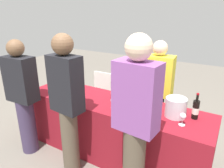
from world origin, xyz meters
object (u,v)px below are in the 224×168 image
at_px(guest_0, 23,95).
at_px(guest_2, 136,120).
at_px(wine_bottle_4, 129,95).
at_px(ice_bucket, 176,107).
at_px(wine_bottle_1, 69,81).
at_px(wine_bottle_6, 196,109).
at_px(wine_bottle_2, 75,81).
at_px(wine_glass_0, 113,101).
at_px(wine_bottle_0, 63,80).
at_px(wine_glass_4, 183,117).
at_px(wine_bottle_3, 113,90).
at_px(guest_1, 67,102).
at_px(wine_glass_3, 155,111).
at_px(wine_glass_1, 120,104).
at_px(menu_board, 107,93).
at_px(wine_glass_2, 139,107).
at_px(wine_bottle_5, 146,99).
at_px(server_pouring, 157,90).

relative_size(guest_0, guest_2, 0.91).
height_order(wine_bottle_4, ice_bucket, wine_bottle_4).
height_order(wine_bottle_1, wine_bottle_6, wine_bottle_1).
bearing_deg(wine_bottle_2, wine_glass_0, -18.20).
distance_m(wine_bottle_0, wine_glass_4, 1.85).
bearing_deg(wine_bottle_3, guest_1, -107.26).
bearing_deg(wine_bottle_0, wine_bottle_4, -1.41).
distance_m(wine_glass_3, ice_bucket, 0.25).
relative_size(wine_glass_1, wine_glass_3, 1.08).
height_order(wine_glass_0, guest_1, guest_1).
distance_m(wine_bottle_0, ice_bucket, 1.73).
distance_m(wine_glass_1, menu_board, 1.62).
bearing_deg(guest_1, menu_board, 111.64).
xyz_separation_m(wine_glass_4, menu_board, (-1.65, 1.15, -0.49)).
bearing_deg(menu_board, guest_1, -74.99).
xyz_separation_m(wine_bottle_6, wine_glass_2, (-0.56, -0.24, -0.01)).
height_order(wine_bottle_6, guest_0, guest_0).
relative_size(wine_bottle_1, wine_glass_0, 2.26).
xyz_separation_m(wine_bottle_6, wine_glass_4, (-0.08, -0.22, -0.01)).
distance_m(wine_bottle_5, wine_glass_4, 0.50).
bearing_deg(wine_bottle_0, guest_0, -100.51).
relative_size(wine_bottle_0, server_pouring, 0.20).
height_order(wine_bottle_0, wine_bottle_2, wine_bottle_2).
xyz_separation_m(wine_bottle_0, wine_glass_1, (1.14, -0.26, -0.01)).
height_order(server_pouring, guest_0, guest_0).
bearing_deg(wine_bottle_3, wine_bottle_6, -0.64).
relative_size(wine_bottle_3, guest_1, 0.19).
distance_m(wine_bottle_3, wine_glass_1, 0.39).
xyz_separation_m(wine_bottle_1, ice_bucket, (1.64, -0.07, -0.00)).
relative_size(wine_bottle_1, guest_2, 0.18).
distance_m(wine_bottle_1, wine_glass_2, 1.30).
xyz_separation_m(wine_bottle_6, guest_1, (-1.26, -0.65, 0.04)).
xyz_separation_m(wine_glass_0, ice_bucket, (0.70, 0.19, 0.01)).
relative_size(wine_bottle_5, wine_glass_3, 2.54).
height_order(wine_bottle_0, wine_bottle_1, wine_bottle_1).
relative_size(guest_1, menu_board, 2.14).
bearing_deg(wine_glass_3, wine_glass_1, -173.76).
bearing_deg(wine_bottle_3, wine_glass_3, -20.16).
bearing_deg(wine_glass_0, wine_glass_1, -17.35).
distance_m(wine_glass_2, wine_glass_4, 0.47).
bearing_deg(guest_2, wine_glass_1, 140.18).
relative_size(ice_bucket, guest_1, 0.14).
distance_m(wine_bottle_3, wine_bottle_5, 0.50).
bearing_deg(wine_glass_4, wine_bottle_3, 166.76).
relative_size(wine_bottle_2, wine_glass_0, 2.32).
bearing_deg(wine_glass_1, wine_bottle_5, 46.04).
height_order(wine_bottle_3, wine_glass_1, wine_bottle_3).
distance_m(wine_bottle_3, ice_bucket, 0.85).
xyz_separation_m(wine_bottle_0, wine_glass_3, (1.56, -0.21, -0.02)).
bearing_deg(guest_1, wine_bottle_2, 129.04).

